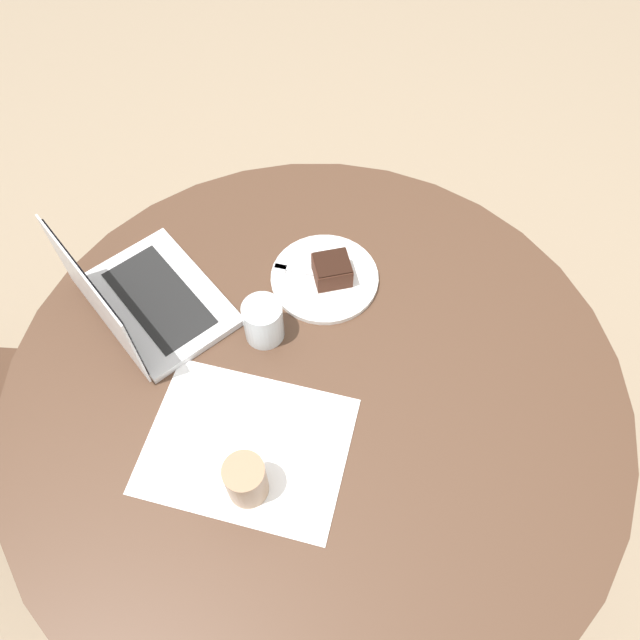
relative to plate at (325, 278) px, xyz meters
name	(u,v)px	position (x,y,z in m)	size (l,w,h in m)	color
ground_plane	(317,500)	(-0.09, -0.24, -0.78)	(12.00, 12.00, 0.00)	gray
dining_table	(315,416)	(-0.09, -0.24, -0.15)	(1.22, 1.22, 0.77)	#4C3323
paper_document	(247,445)	(-0.25, -0.32, 0.00)	(0.46, 0.43, 0.00)	white
plate	(325,278)	(0.00, 0.00, 0.00)	(0.23, 0.23, 0.01)	white
cake_slice	(332,270)	(0.01, -0.01, 0.03)	(0.08, 0.08, 0.05)	#472619
fork	(304,272)	(-0.04, 0.02, 0.01)	(0.16, 0.10, 0.00)	silver
coffee_glass	(246,480)	(-0.26, -0.40, 0.05)	(0.07, 0.07, 0.10)	#997556
water_glass	(263,321)	(-0.16, -0.09, 0.04)	(0.08, 0.08, 0.10)	silver
laptop	(143,300)	(-0.38, 0.03, 0.03)	(0.33, 0.38, 0.22)	silver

